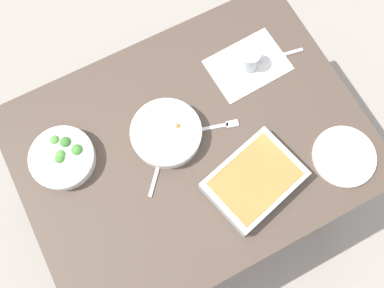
{
  "coord_description": "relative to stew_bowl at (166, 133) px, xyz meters",
  "views": [
    {
      "loc": [
        -0.2,
        -0.39,
        2.15
      ],
      "look_at": [
        0.0,
        0.0,
        0.74
      ],
      "focal_mm": 39.56,
      "sensor_mm": 36.0,
      "label": 1
    }
  ],
  "objects": [
    {
      "name": "ground_plane",
      "position": [
        0.06,
        -0.07,
        -0.77
      ],
      "size": [
        6.0,
        6.0,
        0.0
      ],
      "primitive_type": "plane",
      "color": "#9E9389"
    },
    {
      "name": "dining_table",
      "position": [
        0.06,
        -0.07,
        -0.12
      ],
      "size": [
        1.2,
        0.9,
        0.74
      ],
      "color": "#4C3D33",
      "rests_on": "ground_plane"
    },
    {
      "name": "placemat",
      "position": [
        0.39,
        0.11,
        -0.03
      ],
      "size": [
        0.29,
        0.21,
        0.0
      ],
      "primitive_type": "cube",
      "rotation": [
        0.0,
        0.0,
        0.05
      ],
      "color": "silver",
      "rests_on": "dining_table"
    },
    {
      "name": "stew_bowl",
      "position": [
        0.0,
        0.0,
        0.0
      ],
      "size": [
        0.25,
        0.25,
        0.06
      ],
      "color": "white",
      "rests_on": "dining_table"
    },
    {
      "name": "broccoli_bowl",
      "position": [
        -0.35,
        0.09,
        -0.0
      ],
      "size": [
        0.22,
        0.22,
        0.07
      ],
      "color": "white",
      "rests_on": "dining_table"
    },
    {
      "name": "baking_dish",
      "position": [
        0.18,
        -0.28,
        0.0
      ],
      "size": [
        0.34,
        0.29,
        0.06
      ],
      "color": "silver",
      "rests_on": "dining_table"
    },
    {
      "name": "drink_cup",
      "position": [
        0.39,
        0.11,
        0.01
      ],
      "size": [
        0.07,
        0.07,
        0.08
      ],
      "color": "#B2BCC6",
      "rests_on": "dining_table"
    },
    {
      "name": "side_plate",
      "position": [
        0.51,
        -0.35,
        -0.03
      ],
      "size": [
        0.22,
        0.22,
        0.01
      ],
      "primitive_type": "cylinder",
      "color": "silver",
      "rests_on": "dining_table"
    },
    {
      "name": "spoon_by_stew",
      "position": [
        -0.07,
        -0.08,
        -0.03
      ],
      "size": [
        0.13,
        0.14,
        0.01
      ],
      "color": "silver",
      "rests_on": "dining_table"
    },
    {
      "name": "spoon_by_broccoli",
      "position": [
        -0.31,
        0.1,
        -0.03
      ],
      "size": [
        0.17,
        0.09,
        0.01
      ],
      "color": "silver",
      "rests_on": "dining_table"
    },
    {
      "name": "spoon_spare",
      "position": [
        0.49,
        0.09,
        -0.03
      ],
      "size": [
        0.18,
        0.05,
        0.01
      ],
      "color": "silver",
      "rests_on": "dining_table"
    },
    {
      "name": "fork_on_table",
      "position": [
        0.18,
        -0.05,
        -0.03
      ],
      "size": [
        0.17,
        0.07,
        0.01
      ],
      "color": "silver",
      "rests_on": "dining_table"
    }
  ]
}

